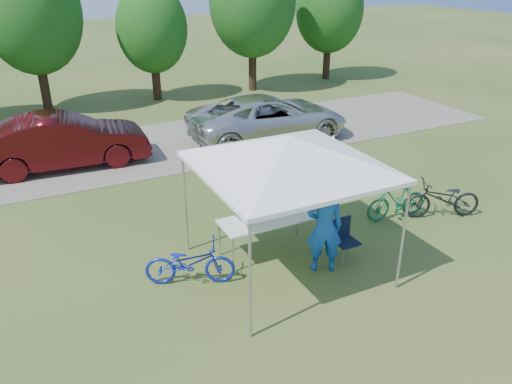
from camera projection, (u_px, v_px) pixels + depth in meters
ground at (286, 267)px, 9.87m from camera, size 100.00×100.00×0.00m
gravel_strip at (166, 146)px, 16.37m from camera, size 24.00×5.00×0.02m
canopy at (289, 140)px, 8.75m from camera, size 4.53×4.53×3.00m
treeline at (107, 16)px, 19.69m from camera, size 24.89×4.28×6.30m
folding_table at (268, 220)px, 10.05m from camera, size 1.95×0.81×0.80m
folding_chair at (344, 236)px, 10.00m from camera, size 0.44×0.45×0.86m
cooler at (253, 215)px, 9.83m from camera, size 0.42×0.29×0.31m
ice_cream_cup at (294, 212)px, 10.22m from camera, size 0.08×0.08×0.06m
cyclist at (324, 227)px, 9.41m from camera, size 0.81×0.69×1.88m
bike_blue at (190, 263)px, 9.21m from camera, size 1.76×1.19×0.87m
bike_green at (396, 200)px, 11.57m from camera, size 1.59×0.59×0.93m
bike_dark at (443, 199)px, 11.63m from camera, size 1.88×1.22×0.93m
minivan at (269, 118)px, 16.60m from camera, size 5.45×2.63×1.50m
sedan at (64, 141)px, 14.39m from camera, size 4.77×1.86×1.55m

